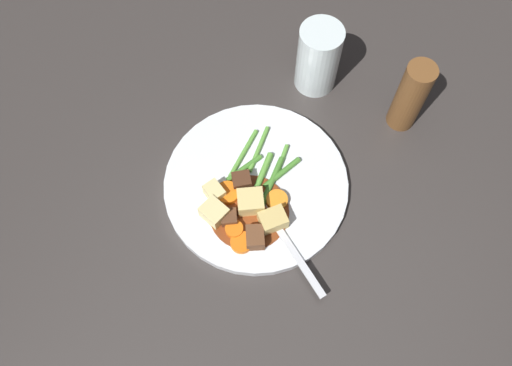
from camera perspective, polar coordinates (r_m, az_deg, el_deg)
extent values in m
plane|color=#383330|center=(0.78, 0.00, -0.44)|extent=(3.00, 3.00, 0.00)
cylinder|color=white|center=(0.77, 0.00, -0.22)|extent=(0.26, 0.26, 0.01)
cylinder|color=brown|center=(0.74, -1.00, -3.05)|extent=(0.11, 0.11, 0.00)
cylinder|color=orange|center=(0.73, -2.34, -4.98)|extent=(0.04, 0.04, 0.01)
cylinder|color=orange|center=(0.75, -3.07, -1.10)|extent=(0.05, 0.05, 0.01)
cylinder|color=orange|center=(0.73, -1.89, -6.29)|extent=(0.03, 0.03, 0.01)
cylinder|color=orange|center=(0.75, 2.26, -1.85)|extent=(0.04, 0.04, 0.01)
cube|color=#DBBC6B|center=(0.73, 1.82, -3.98)|extent=(0.04, 0.05, 0.02)
cube|color=#EAD68C|center=(0.75, -4.46, -1.01)|extent=(0.03, 0.04, 0.02)
cube|color=#EAD68C|center=(0.73, -4.48, -3.17)|extent=(0.04, 0.04, 0.03)
cube|color=#E5CC7A|center=(0.74, -0.32, -2.10)|extent=(0.04, 0.04, 0.03)
cube|color=#56331E|center=(0.73, -2.89, -3.72)|extent=(0.03, 0.03, 0.02)
cube|color=#4C2B19|center=(0.75, -1.55, 0.20)|extent=(0.03, 0.03, 0.02)
cube|color=brown|center=(0.72, -0.10, -5.83)|extent=(0.04, 0.03, 0.02)
cylinder|color=#66AD42|center=(0.77, 2.68, 2.23)|extent=(0.06, 0.01, 0.01)
cylinder|color=#66AD42|center=(0.78, 0.29, 3.65)|extent=(0.08, 0.02, 0.01)
cylinder|color=#4C8E33|center=(0.77, 2.78, 1.11)|extent=(0.06, 0.05, 0.01)
cylinder|color=#4C8E33|center=(0.77, -1.26, 1.62)|extent=(0.05, 0.04, 0.01)
cylinder|color=#66AD42|center=(0.78, -1.36, 3.20)|extent=(0.08, 0.03, 0.01)
cylinder|color=#66AD42|center=(0.77, 0.79, 1.23)|extent=(0.06, 0.02, 0.01)
cylinder|color=#4C8E33|center=(0.76, 1.70, 0.16)|extent=(0.08, 0.02, 0.01)
cube|color=silver|center=(0.72, 4.64, -8.25)|extent=(0.09, 0.09, 0.00)
cube|color=silver|center=(0.74, 1.83, -4.03)|extent=(0.03, 0.03, 0.00)
cylinder|color=silver|center=(0.75, 1.23, -1.85)|extent=(0.03, 0.03, 0.00)
cylinder|color=silver|center=(0.75, 0.82, -2.08)|extent=(0.03, 0.03, 0.00)
cylinder|color=silver|center=(0.75, 0.41, -2.31)|extent=(0.03, 0.03, 0.00)
cylinder|color=silver|center=(0.75, 0.00, -2.54)|extent=(0.03, 0.03, 0.00)
cylinder|color=silver|center=(0.83, 6.65, 13.11)|extent=(0.07, 0.07, 0.12)
cylinder|color=brown|center=(0.81, 16.18, 8.87)|extent=(0.04, 0.04, 0.13)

